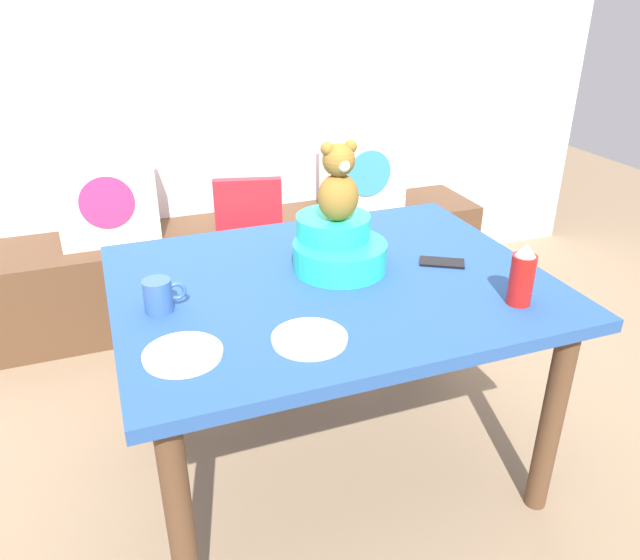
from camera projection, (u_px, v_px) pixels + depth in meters
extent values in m
plane|color=#8C7256|center=(330.00, 460.00, 2.25)|extent=(8.00, 8.00, 0.00)
cube|color=silver|center=(216.00, 42.00, 2.96)|extent=(4.40, 0.10, 2.60)
cube|color=brown|center=(242.00, 265.00, 3.21)|extent=(2.60, 0.44, 0.46)
cube|color=white|center=(106.00, 198.00, 2.80)|extent=(0.44, 0.14, 0.44)
cylinder|color=#E02D72|center=(107.00, 203.00, 2.74)|extent=(0.24, 0.01, 0.24)
cube|color=white|center=(363.00, 170.00, 3.20)|extent=(0.44, 0.14, 0.44)
cylinder|color=teal|center=(369.00, 174.00, 3.14)|extent=(0.24, 0.01, 0.24)
cube|color=#88A446|center=(238.00, 220.00, 3.09)|extent=(0.20, 0.14, 0.05)
cube|color=#264C8C|center=(331.00, 285.00, 1.93)|extent=(1.33, 1.03, 0.04)
cylinder|color=brown|center=(180.00, 523.00, 1.55)|extent=(0.07, 0.07, 0.70)
cylinder|color=brown|center=(552.00, 420.00, 1.91)|extent=(0.07, 0.07, 0.70)
cylinder|color=brown|center=(144.00, 349.00, 2.27)|extent=(0.07, 0.07, 0.70)
cylinder|color=brown|center=(419.00, 298.00, 2.63)|extent=(0.07, 0.07, 0.70)
cylinder|color=red|center=(251.00, 250.00, 2.69)|extent=(0.34, 0.34, 0.10)
cube|color=red|center=(248.00, 205.00, 2.74)|extent=(0.30, 0.12, 0.24)
cube|color=white|center=(251.00, 253.00, 2.50)|extent=(0.34, 0.27, 0.02)
cylinder|color=silver|center=(231.00, 327.00, 2.65)|extent=(0.03, 0.03, 0.46)
cylinder|color=silver|center=(292.00, 315.00, 2.74)|extent=(0.03, 0.03, 0.46)
cylinder|color=silver|center=(217.00, 298.00, 2.88)|extent=(0.03, 0.03, 0.46)
cylinder|color=silver|center=(274.00, 288.00, 2.97)|extent=(0.03, 0.03, 0.46)
cylinder|color=#24C8A4|center=(340.00, 256.00, 1.96)|extent=(0.30, 0.30, 0.09)
cylinder|color=#24C8A4|center=(333.00, 226.00, 1.98)|extent=(0.24, 0.24, 0.07)
ellipsoid|color=olive|center=(338.00, 197.00, 1.90)|extent=(0.13, 0.11, 0.15)
sphere|color=olive|center=(339.00, 160.00, 1.84)|extent=(0.10, 0.10, 0.10)
sphere|color=beige|center=(344.00, 166.00, 1.81)|extent=(0.04, 0.04, 0.04)
sphere|color=olive|center=(327.00, 149.00, 1.82)|extent=(0.04, 0.04, 0.04)
sphere|color=olive|center=(351.00, 146.00, 1.84)|extent=(0.04, 0.04, 0.04)
cylinder|color=red|center=(521.00, 280.00, 1.74)|extent=(0.07, 0.07, 0.15)
cone|color=white|center=(526.00, 250.00, 1.70)|extent=(0.06, 0.06, 0.03)
cylinder|color=#335999|center=(158.00, 296.00, 1.72)|extent=(0.08, 0.08, 0.09)
torus|color=#335999|center=(177.00, 291.00, 1.73)|extent=(0.06, 0.01, 0.06)
cylinder|color=white|center=(309.00, 338.00, 1.59)|extent=(0.20, 0.20, 0.01)
cylinder|color=white|center=(183.00, 354.00, 1.53)|extent=(0.20, 0.20, 0.01)
cube|color=black|center=(442.00, 262.00, 2.02)|extent=(0.16, 0.13, 0.01)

